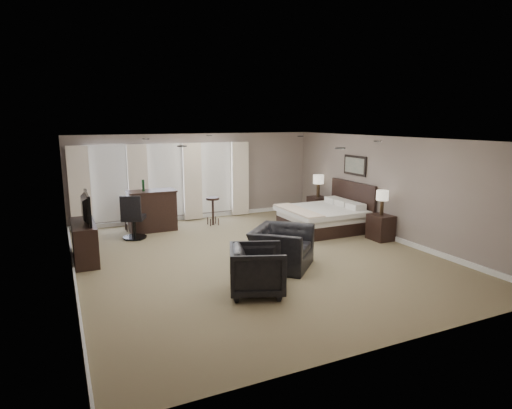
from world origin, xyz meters
name	(u,v)px	position (x,y,z in m)	size (l,w,h in m)	color
room	(255,199)	(0.00, 0.00, 1.30)	(7.60, 8.60, 2.64)	#75684A
window_bay	(166,182)	(-1.00, 4.11, 1.20)	(5.25, 0.20, 2.30)	silver
bed	(320,207)	(2.58, 1.37, 0.64)	(2.03, 1.93, 1.29)	silver
nightstand_near	(381,227)	(3.47, -0.08, 0.32)	(0.48, 0.59, 0.64)	black
nightstand_far	(318,207)	(3.47, 2.82, 0.32)	(0.48, 0.58, 0.64)	black
lamp_near	(382,203)	(3.47, -0.08, 0.96)	(0.30, 0.30, 0.63)	beige
lamp_far	(318,186)	(3.47, 2.82, 0.98)	(0.34, 0.34, 0.69)	beige
wall_art	(355,165)	(3.70, 1.37, 1.75)	(0.04, 0.96, 0.56)	slate
dresser	(85,242)	(-3.45, 1.30, 0.42)	(0.47, 1.45, 0.84)	black
tv	(83,220)	(-3.45, 1.30, 0.92)	(1.13, 0.65, 0.15)	black
armchair_near	(282,241)	(0.22, -0.82, 0.55)	(1.27, 0.82, 1.11)	black
armchair_far	(257,268)	(-0.83, -1.88, 0.47)	(0.92, 0.86, 0.95)	black
bar_counter	(152,210)	(-1.59, 3.31, 0.56)	(1.29, 0.67, 1.13)	black
bar_stool_left	(130,216)	(-2.14, 3.56, 0.42)	(0.40, 0.40, 0.83)	black
bar_stool_right	(213,211)	(0.13, 3.21, 0.41)	(0.38, 0.38, 0.81)	black
desk_chair	(134,217)	(-2.19, 2.67, 0.58)	(0.59, 0.59, 1.16)	black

